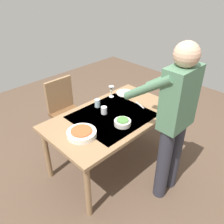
# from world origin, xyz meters

# --- Properties ---
(ground_plane) EXTENTS (6.00, 6.00, 0.00)m
(ground_plane) POSITION_xyz_m (0.00, 0.00, 0.00)
(ground_plane) COLOR brown
(dining_table) EXTENTS (1.52, 0.88, 0.73)m
(dining_table) POSITION_xyz_m (0.00, 0.00, 0.65)
(dining_table) COLOR #93704C
(dining_table) RESTS_ON ground_plane
(chair_near) EXTENTS (0.40, 0.40, 0.91)m
(chair_near) POSITION_xyz_m (0.10, -0.82, 0.53)
(chair_near) COLOR brown
(chair_near) RESTS_ON ground_plane
(person_server) EXTENTS (0.42, 0.61, 1.69)m
(person_server) POSITION_xyz_m (-0.14, 0.70, 0.96)
(person_server) COLOR #2D2D38
(person_server) RESTS_ON ground_plane
(wine_bottle) EXTENTS (0.07, 0.07, 0.30)m
(wine_bottle) POSITION_xyz_m (-0.51, 0.31, 0.84)
(wine_bottle) COLOR black
(wine_bottle) RESTS_ON dining_table
(wine_glass_left) EXTENTS (0.07, 0.07, 0.15)m
(wine_glass_left) POSITION_xyz_m (-0.32, -0.33, 0.83)
(wine_glass_left) COLOR white
(wine_glass_left) RESTS_ON dining_table
(water_cup_near_left) EXTENTS (0.07, 0.07, 0.10)m
(water_cup_near_left) POSITION_xyz_m (-0.02, -0.27, 0.78)
(water_cup_near_left) COLOR silver
(water_cup_near_left) RESTS_ON dining_table
(water_cup_near_right) EXTENTS (0.07, 0.07, 0.09)m
(water_cup_near_right) POSITION_xyz_m (0.03, -0.10, 0.77)
(water_cup_near_right) COLOR silver
(water_cup_near_right) RESTS_ON dining_table
(serving_bowl_pasta) EXTENTS (0.30, 0.30, 0.07)m
(serving_bowl_pasta) POSITION_xyz_m (0.48, 0.05, 0.76)
(serving_bowl_pasta) COLOR white
(serving_bowl_pasta) RESTS_ON dining_table
(side_bowl_salad) EXTENTS (0.18, 0.18, 0.07)m
(side_bowl_salad) POSITION_xyz_m (0.05, 0.21, 0.76)
(side_bowl_salad) COLOR white
(side_bowl_salad) RESTS_ON dining_table
(dinner_plate_near) EXTENTS (0.23, 0.23, 0.01)m
(dinner_plate_near) POSITION_xyz_m (-0.51, -0.27, 0.73)
(dinner_plate_near) COLOR white
(dinner_plate_near) RESTS_ON dining_table
(table_fork) EXTENTS (0.07, 0.18, 0.00)m
(table_fork) POSITION_xyz_m (-0.41, 0.07, 0.73)
(table_fork) COLOR silver
(table_fork) RESTS_ON dining_table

